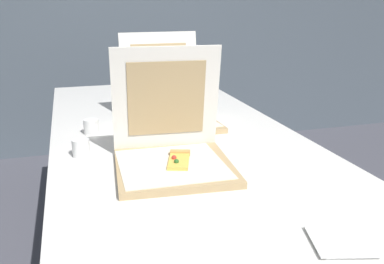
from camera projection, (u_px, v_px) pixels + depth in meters
name	position (u px, v px, depth m)	size (l,w,h in m)	color
table	(175.00, 144.00, 1.71)	(0.98, 2.30, 0.75)	silver
pizza_box_front	(172.00, 151.00, 1.35)	(0.40, 0.40, 0.38)	tan
pizza_box_middle	(170.00, 111.00, 1.85)	(0.38, 0.43, 0.39)	tan
cup_white_near_center	(81.00, 148.00, 1.45)	(0.06, 0.06, 0.06)	white
cup_white_mid	(91.00, 127.00, 1.70)	(0.06, 0.06, 0.06)	white
napkin_pile	(344.00, 241.00, 0.93)	(0.18, 0.17, 0.01)	white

